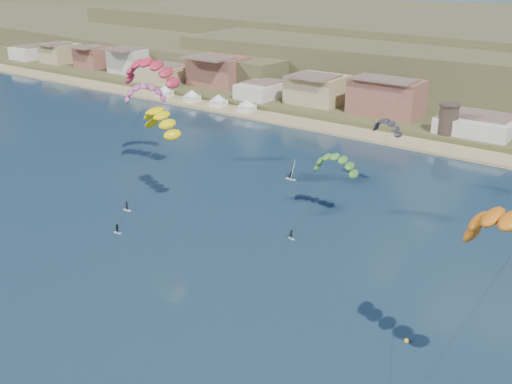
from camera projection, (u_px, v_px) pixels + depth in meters
ground at (118, 329)px, 81.22m from camera, size 2400.00×2400.00×0.00m
beach at (417, 144)px, 160.40m from camera, size 2200.00×12.00×0.90m
town at (321, 88)px, 191.48m from camera, size 400.00×24.00×12.00m
watchtower at (448, 119)px, 161.36m from camera, size 5.82×5.82×8.60m
beach_tents at (204, 95)px, 201.05m from camera, size 43.40×6.40×5.00m
kitesurfer_red at (150, 67)px, 124.25m from camera, size 14.47×19.39×30.87m
kitesurfer_yellow at (161, 117)px, 112.65m from camera, size 12.63×18.22×23.61m
kitesurfer_green at (335, 161)px, 110.99m from camera, size 9.45×14.82×16.43m
distant_kite_pink at (145, 90)px, 141.51m from camera, size 10.34×9.85×21.07m
distant_kite_dark at (387, 124)px, 123.05m from camera, size 7.96×6.42×17.77m
windsurfer at (292, 174)px, 134.97m from camera, size 2.51×2.73×4.43m
buoy at (407, 341)px, 78.54m from camera, size 0.69×0.69×0.69m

